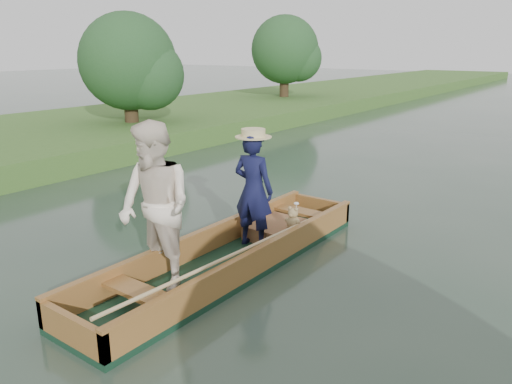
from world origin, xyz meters
The scene contains 3 objects.
ground centered at (0.00, 0.00, 0.00)m, with size 120.00×120.00×0.00m, color #283D30.
trees_far centered at (-9.07, 11.15, 2.55)m, with size 4.10×13.22×4.42m.
punt centered at (-0.14, -0.37, 0.78)m, with size 1.35×5.01×2.13m.
Camera 1 is at (4.07, -4.86, 2.93)m, focal length 35.00 mm.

